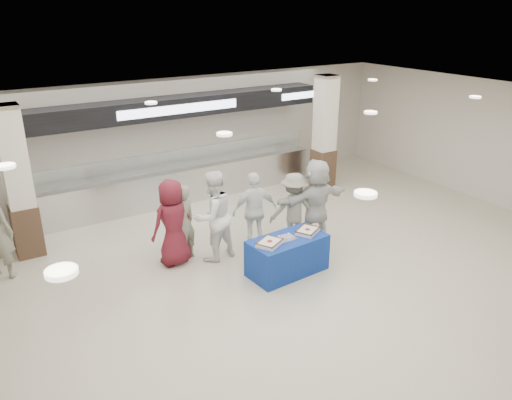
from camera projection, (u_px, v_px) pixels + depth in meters
ground at (298, 289)px, 9.37m from camera, size 14.00×14.00×0.00m
serving_line at (178, 159)px, 13.20m from camera, size 8.70×0.85×2.80m
column_left at (19, 186)px, 10.14m from camera, size 0.55×0.55×3.20m
column_right at (324, 135)px, 14.11m from camera, size 0.55×0.55×3.20m
display_table at (287, 255)px, 9.82m from camera, size 1.60×0.88×0.75m
sheet_cake_left at (270, 243)px, 9.39m from camera, size 0.58×0.54×0.10m
sheet_cake_right at (307, 231)px, 9.89m from camera, size 0.57×0.53×0.10m
cupcake_tray at (286, 237)px, 9.64m from camera, size 0.38×0.28×0.06m
civilian_maroon at (173, 223)px, 9.99m from camera, size 0.96×0.70×1.81m
soldier_a at (183, 223)px, 10.20m from camera, size 0.68×0.54×1.63m
chef_tall at (213, 216)px, 10.16m from camera, size 1.05×0.88×1.92m
chef_short at (255, 210)px, 10.72m from camera, size 1.06×0.60×1.71m
soldier_b at (294, 209)px, 10.88m from camera, size 1.20×0.93×1.64m
civilian_white at (316, 201)px, 10.90m from camera, size 1.81×0.65×1.92m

